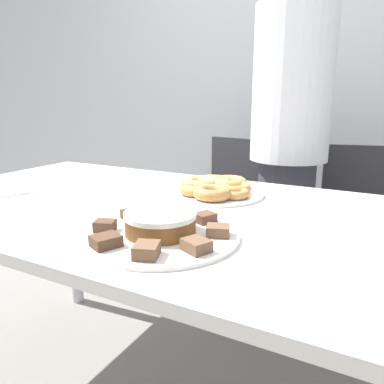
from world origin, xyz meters
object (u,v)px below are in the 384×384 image
(plate_donuts, at_px, (214,193))
(frosted_cake, at_px, (160,223))
(office_chair_right, at_px, (363,247))
(napkin, at_px, (12,191))
(person_standing, at_px, (289,146))
(office_chair_left, at_px, (227,224))
(plate_cake, at_px, (161,235))

(plate_donuts, height_order, frosted_cake, frosted_cake)
(office_chair_right, height_order, frosted_cake, office_chair_right)
(frosted_cake, bearing_deg, napkin, 170.07)
(napkin, bearing_deg, office_chair_right, 42.15)
(office_chair_right, height_order, plate_donuts, office_chair_right)
(person_standing, xyz_separation_m, office_chair_right, (0.35, 0.14, -0.47))
(person_standing, height_order, frosted_cake, person_standing)
(person_standing, bearing_deg, plate_donuts, -101.88)
(office_chair_left, bearing_deg, office_chair_right, 9.15)
(office_chair_left, bearing_deg, plate_cake, -65.90)
(person_standing, xyz_separation_m, office_chair_left, (-0.35, 0.14, -0.47))
(office_chair_right, xyz_separation_m, frosted_cake, (-0.40, -1.12, 0.39))
(plate_cake, bearing_deg, frosted_cake, 0.00)
(plate_cake, xyz_separation_m, plate_donuts, (-0.06, 0.43, 0.00))
(napkin, bearing_deg, person_standing, 48.53)
(office_chair_left, distance_m, frosted_cake, 1.23)
(office_chair_left, distance_m, office_chair_right, 0.70)
(plate_donuts, relative_size, napkin, 2.17)
(office_chair_left, xyz_separation_m, plate_donuts, (0.24, -0.69, 0.36))
(person_standing, height_order, office_chair_right, person_standing)
(plate_cake, bearing_deg, plate_donuts, 98.22)
(office_chair_right, relative_size, frosted_cake, 5.07)
(person_standing, bearing_deg, office_chair_right, 22.28)
(person_standing, xyz_separation_m, plate_cake, (-0.05, -0.98, -0.11))
(plate_cake, bearing_deg, office_chair_right, 70.47)
(office_chair_left, height_order, plate_donuts, office_chair_left)
(plate_cake, bearing_deg, office_chair_left, 104.87)
(person_standing, xyz_separation_m, napkin, (-0.76, -0.86, -0.11))
(office_chair_left, relative_size, plate_cake, 2.30)
(office_chair_right, relative_size, plate_donuts, 2.58)
(office_chair_left, distance_m, napkin, 1.14)
(plate_donuts, height_order, napkin, plate_donuts)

